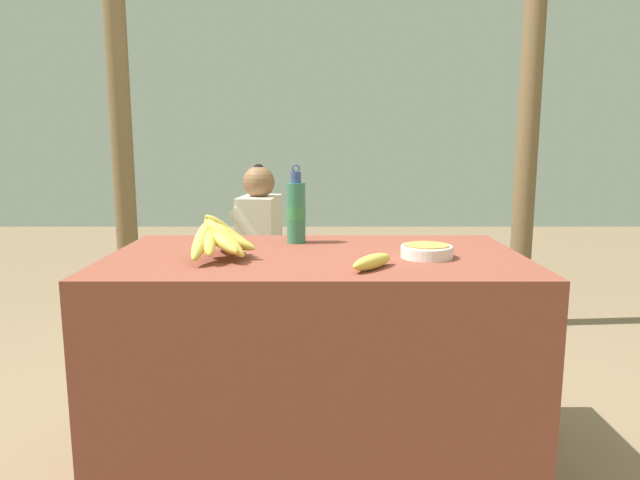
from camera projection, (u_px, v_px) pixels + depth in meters
ground_plane at (318, 462)px, 2.10m from camera, size 12.00×12.00×0.00m
market_counter at (318, 361)px, 2.04m from camera, size 1.42×0.80×0.78m
banana_bunch_ripe at (221, 236)px, 1.88m from camera, size 0.21×0.34×0.16m
serving_bowl at (429, 250)px, 1.90m from camera, size 0.17×0.17×0.04m
water_bottle at (298, 211)px, 2.17m from camera, size 0.07×0.07×0.30m
loose_banana_front at (374, 262)px, 1.73m from camera, size 0.16×0.18×0.05m
wooden_bench at (327, 288)px, 3.31m from camera, size 1.87×0.32×0.38m
seated_vendor at (254, 244)px, 3.24m from camera, size 0.43×0.41×1.05m
banana_bunch_green at (421, 268)px, 3.29m from camera, size 0.18×0.29×0.14m
support_post_near at (124, 134)px, 3.51m from camera, size 0.13×0.13×2.43m
support_post_far at (530, 134)px, 3.50m from camera, size 0.13×0.13×2.43m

